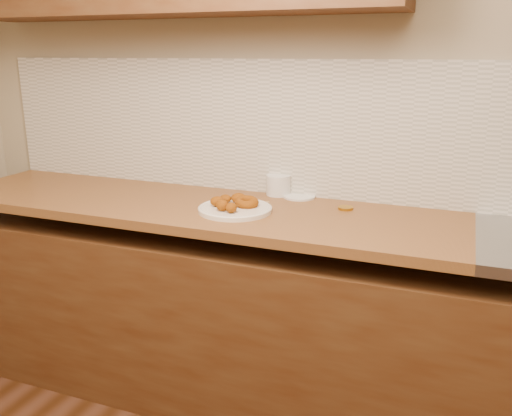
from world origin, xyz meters
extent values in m
cube|color=tan|center=(0.00, 2.00, 1.35)|extent=(4.00, 0.02, 2.70)
cube|color=#50331B|center=(0.00, 1.69, 0.39)|extent=(3.60, 0.60, 0.77)
cube|color=brown|center=(-0.65, 1.69, 0.88)|extent=(2.30, 0.62, 0.04)
cube|color=beige|center=(0.00, 1.99, 1.20)|extent=(3.60, 0.02, 0.60)
cylinder|color=silver|center=(-0.42, 1.64, 0.91)|extent=(0.30, 0.30, 0.02)
torus|color=#7A3803|center=(-0.38, 1.68, 0.93)|extent=(0.14, 0.14, 0.04)
ellipsoid|color=#7A3803|center=(-0.49, 1.70, 0.93)|extent=(0.07, 0.07, 0.03)
ellipsoid|color=#7A3803|center=(-0.49, 1.63, 0.94)|extent=(0.08, 0.08, 0.04)
ellipsoid|color=#7A3803|center=(-0.45, 1.58, 0.94)|extent=(0.06, 0.06, 0.05)
ellipsoid|color=#7A3803|center=(-0.40, 1.57, 0.94)|extent=(0.05, 0.06, 0.04)
ellipsoid|color=#7A3803|center=(-0.43, 1.71, 0.94)|extent=(0.08, 0.07, 0.04)
cylinder|color=silver|center=(-0.34, 1.96, 0.95)|extent=(0.13, 0.13, 0.09)
cylinder|color=silver|center=(-0.24, 1.95, 0.90)|extent=(0.15, 0.15, 0.01)
cylinder|color=#B8881F|center=(0.00, 1.84, 0.91)|extent=(0.07, 0.07, 0.01)
cube|color=#A58048|center=(-0.40, 1.75, 0.91)|extent=(0.17, 0.09, 0.01)
camera|label=1|loc=(0.43, -0.31, 1.53)|focal=38.00mm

